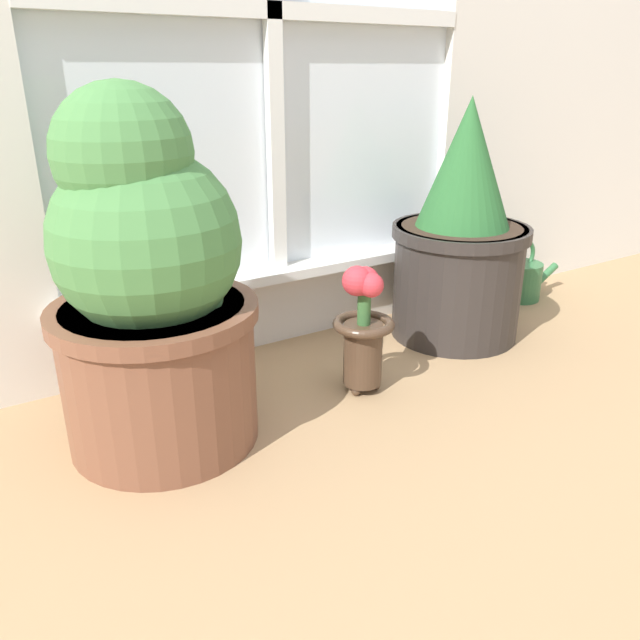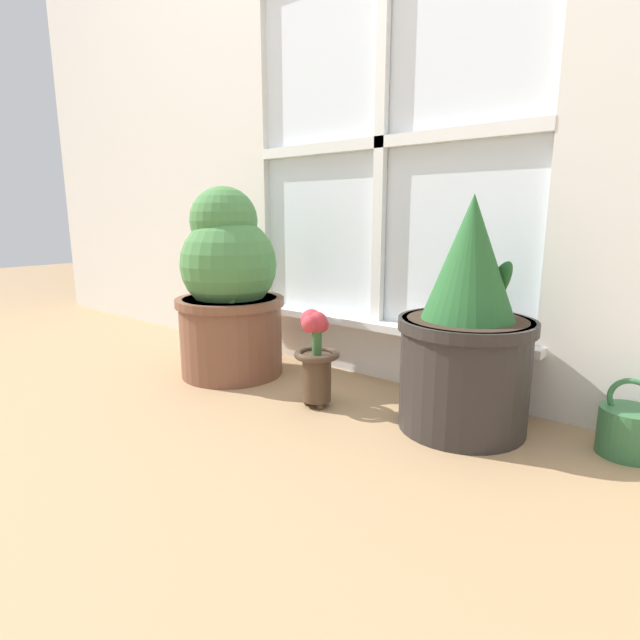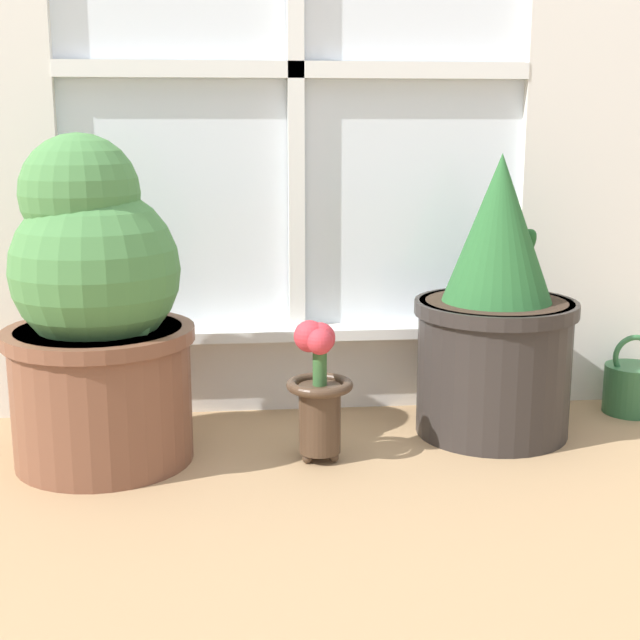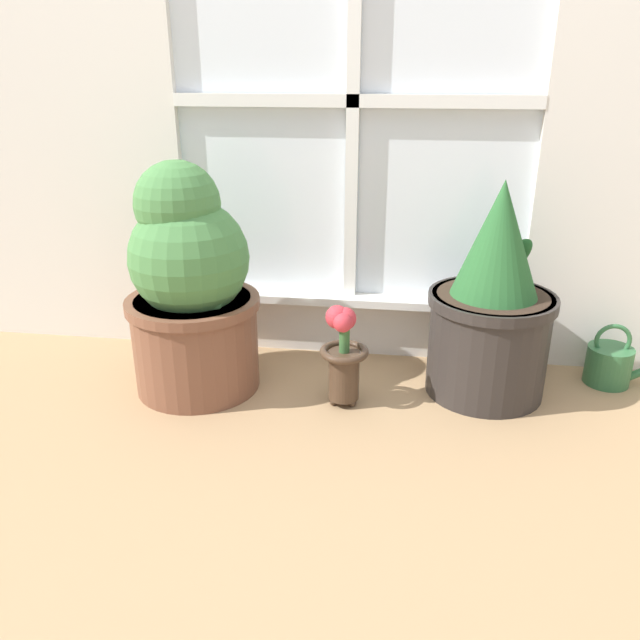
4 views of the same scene
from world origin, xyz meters
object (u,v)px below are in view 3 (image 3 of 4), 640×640
(potted_plant_left, at_px, (96,314))
(potted_plant_right, at_px, (496,319))
(flower_vase, at_px, (318,386))
(watering_can, at_px, (633,387))

(potted_plant_left, relative_size, potted_plant_right, 1.07)
(flower_vase, relative_size, watering_can, 1.25)
(watering_can, bearing_deg, flower_vase, -163.18)
(potted_plant_right, relative_size, watering_can, 2.61)
(potted_plant_left, height_order, flower_vase, potted_plant_left)
(potted_plant_left, relative_size, flower_vase, 2.24)
(potted_plant_right, bearing_deg, flower_vase, -161.68)
(potted_plant_right, relative_size, flower_vase, 2.09)
(flower_vase, height_order, watering_can, flower_vase)
(potted_plant_left, height_order, watering_can, potted_plant_left)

